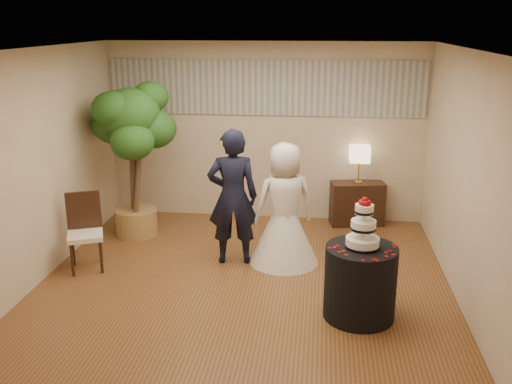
# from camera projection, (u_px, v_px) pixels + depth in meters

# --- Properties ---
(floor) EXTENTS (5.00, 5.00, 0.00)m
(floor) POSITION_uv_depth(u_px,v_px,m) (244.00, 282.00, 7.02)
(floor) COLOR brown
(floor) RESTS_ON ground
(ceiling) EXTENTS (5.00, 5.00, 0.00)m
(ceiling) POSITION_uv_depth(u_px,v_px,m) (243.00, 49.00, 6.21)
(ceiling) COLOR white
(ceiling) RESTS_ON wall_back
(wall_back) EXTENTS (5.00, 0.06, 2.80)m
(wall_back) POSITION_uv_depth(u_px,v_px,m) (265.00, 132.00, 8.99)
(wall_back) COLOR beige
(wall_back) RESTS_ON ground
(wall_front) EXTENTS (5.00, 0.06, 2.80)m
(wall_front) POSITION_uv_depth(u_px,v_px,m) (198.00, 259.00, 4.24)
(wall_front) COLOR beige
(wall_front) RESTS_ON ground
(wall_left) EXTENTS (0.06, 5.00, 2.80)m
(wall_left) POSITION_uv_depth(u_px,v_px,m) (39.00, 167.00, 6.89)
(wall_left) COLOR beige
(wall_left) RESTS_ON ground
(wall_right) EXTENTS (0.06, 5.00, 2.80)m
(wall_right) POSITION_uv_depth(u_px,v_px,m) (466.00, 180.00, 6.34)
(wall_right) COLOR beige
(wall_right) RESTS_ON ground
(mural_border) EXTENTS (4.90, 0.02, 0.85)m
(mural_border) POSITION_uv_depth(u_px,v_px,m) (265.00, 88.00, 8.77)
(mural_border) COLOR #A2A197
(mural_border) RESTS_ON wall_back
(groom) EXTENTS (0.71, 0.52, 1.80)m
(groom) POSITION_uv_depth(u_px,v_px,m) (233.00, 197.00, 7.39)
(groom) COLOR black
(groom) RESTS_ON floor
(bride) EXTENTS (1.19, 1.19, 1.62)m
(bride) POSITION_uv_depth(u_px,v_px,m) (285.00, 204.00, 7.40)
(bride) COLOR white
(bride) RESTS_ON floor
(cake_table) EXTENTS (0.99, 0.99, 0.81)m
(cake_table) POSITION_uv_depth(u_px,v_px,m) (360.00, 282.00, 6.11)
(cake_table) COLOR black
(cake_table) RESTS_ON floor
(wedding_cake) EXTENTS (0.36, 0.36, 0.56)m
(wedding_cake) POSITION_uv_depth(u_px,v_px,m) (364.00, 223.00, 5.91)
(wedding_cake) COLOR white
(wedding_cake) RESTS_ON cake_table
(console) EXTENTS (0.87, 0.50, 0.68)m
(console) POSITION_uv_depth(u_px,v_px,m) (357.00, 203.00, 8.94)
(console) COLOR black
(console) RESTS_ON floor
(table_lamp) EXTENTS (0.31, 0.31, 0.58)m
(table_lamp) POSITION_uv_depth(u_px,v_px,m) (359.00, 165.00, 8.76)
(table_lamp) COLOR beige
(table_lamp) RESTS_ON console
(ficus_tree) EXTENTS (1.22, 1.22, 2.31)m
(ficus_tree) POSITION_uv_depth(u_px,v_px,m) (132.00, 160.00, 8.27)
(ficus_tree) COLOR #24541B
(ficus_tree) RESTS_ON floor
(side_chair) EXTENTS (0.60, 0.61, 0.99)m
(side_chair) POSITION_uv_depth(u_px,v_px,m) (85.00, 233.00, 7.26)
(side_chair) COLOR black
(side_chair) RESTS_ON floor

